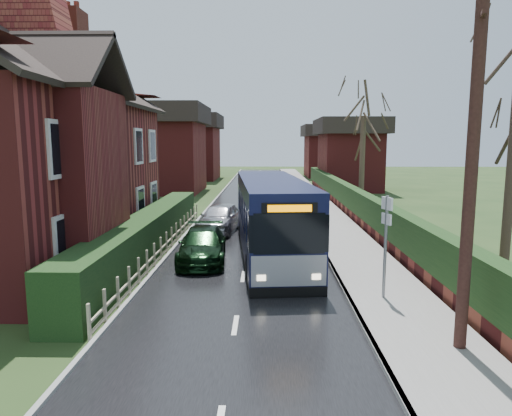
{
  "coord_description": "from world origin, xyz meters",
  "views": [
    {
      "loc": [
        0.7,
        -12.46,
        4.4
      ],
      "look_at": [
        0.36,
        5.42,
        1.8
      ],
      "focal_mm": 32.0,
      "sensor_mm": 36.0,
      "label": 1
    }
  ],
  "objects_px": {
    "bus": "(271,218)",
    "car_green": "(202,245)",
    "brick_house": "(16,142)",
    "telegraph_pole": "(471,179)",
    "car_silver": "(220,218)",
    "bus_stop_sign": "(386,233)"
  },
  "relations": [
    {
      "from": "bus",
      "to": "car_green",
      "type": "bearing_deg",
      "value": -167.31
    },
    {
      "from": "brick_house",
      "to": "telegraph_pole",
      "type": "bearing_deg",
      "value": -30.93
    },
    {
      "from": "car_silver",
      "to": "car_green",
      "type": "height_order",
      "value": "car_silver"
    },
    {
      "from": "car_green",
      "to": "telegraph_pole",
      "type": "xyz_separation_m",
      "value": [
        6.4,
        -7.33,
        3.06
      ]
    },
    {
      "from": "bus",
      "to": "car_green",
      "type": "relative_size",
      "value": 2.4
    },
    {
      "from": "car_silver",
      "to": "bus_stop_sign",
      "type": "distance_m",
      "value": 11.36
    },
    {
      "from": "brick_house",
      "to": "bus_stop_sign",
      "type": "distance_m",
      "value": 13.9
    },
    {
      "from": "car_green",
      "to": "brick_house",
      "type": "bearing_deg",
      "value": 169.95
    },
    {
      "from": "car_green",
      "to": "bus_stop_sign",
      "type": "xyz_separation_m",
      "value": [
        5.6,
        -4.24,
        1.35
      ]
    },
    {
      "from": "bus",
      "to": "bus_stop_sign",
      "type": "distance_m",
      "value": 5.93
    },
    {
      "from": "car_silver",
      "to": "car_green",
      "type": "relative_size",
      "value": 1.0
    },
    {
      "from": "car_silver",
      "to": "brick_house",
      "type": "bearing_deg",
      "value": -137.67
    },
    {
      "from": "bus_stop_sign",
      "to": "car_green",
      "type": "bearing_deg",
      "value": 123.92
    },
    {
      "from": "bus",
      "to": "brick_house",
      "type": "bearing_deg",
      "value": 175.17
    },
    {
      "from": "bus",
      "to": "telegraph_pole",
      "type": "height_order",
      "value": "telegraph_pole"
    },
    {
      "from": "car_green",
      "to": "car_silver",
      "type": "bearing_deg",
      "value": 85.14
    },
    {
      "from": "car_silver",
      "to": "telegraph_pole",
      "type": "height_order",
      "value": "telegraph_pole"
    },
    {
      "from": "car_silver",
      "to": "telegraph_pole",
      "type": "distance_m",
      "value": 14.7
    },
    {
      "from": "bus_stop_sign",
      "to": "brick_house",
      "type": "bearing_deg",
      "value": 139.56
    },
    {
      "from": "bus",
      "to": "bus_stop_sign",
      "type": "height_order",
      "value": "bus"
    },
    {
      "from": "bus_stop_sign",
      "to": "telegraph_pole",
      "type": "distance_m",
      "value": 3.62
    },
    {
      "from": "bus_stop_sign",
      "to": "car_silver",
      "type": "bearing_deg",
      "value": 100.22
    }
  ]
}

